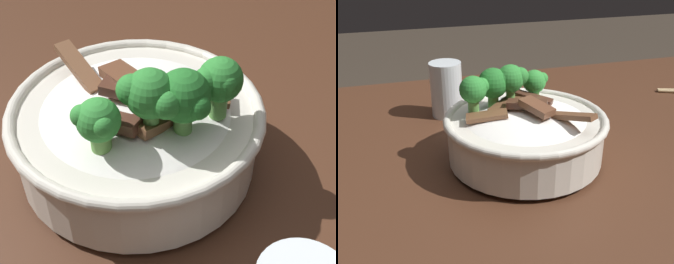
{
  "view_description": "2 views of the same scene",
  "coord_description": "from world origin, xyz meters",
  "views": [
    {
      "loc": [
        -0.02,
        0.37,
        1.16
      ],
      "look_at": [
        -0.07,
        0.02,
        0.84
      ],
      "focal_mm": 51.76,
      "sensor_mm": 36.0,
      "label": 1
    },
    {
      "loc": [
        -0.23,
        -0.51,
        1.11
      ],
      "look_at": [
        -0.06,
        0.03,
        0.84
      ],
      "focal_mm": 43.05,
      "sensor_mm": 36.0,
      "label": 2
    }
  ],
  "objects": [
    {
      "name": "rice_bowl",
      "position": [
        -0.04,
        0.01,
        0.85
      ],
      "size": [
        0.25,
        0.25,
        0.15
      ],
      "color": "silver",
      "rests_on": "dining_table"
    },
    {
      "name": "drinking_glass",
      "position": [
        -0.12,
        0.23,
        0.84
      ],
      "size": [
        0.06,
        0.06,
        0.11
      ],
      "color": "white",
      "rests_on": "dining_table"
    },
    {
      "name": "dining_table",
      "position": [
        0.0,
        0.0,
        0.67
      ],
      "size": [
        1.34,
        0.92,
        0.79
      ],
      "color": "#472819",
      "rests_on": "ground"
    }
  ]
}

